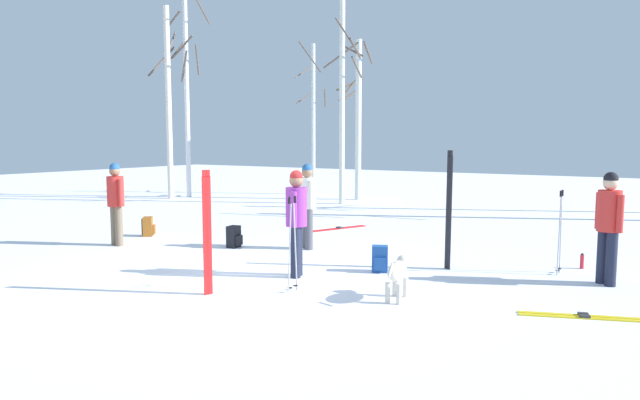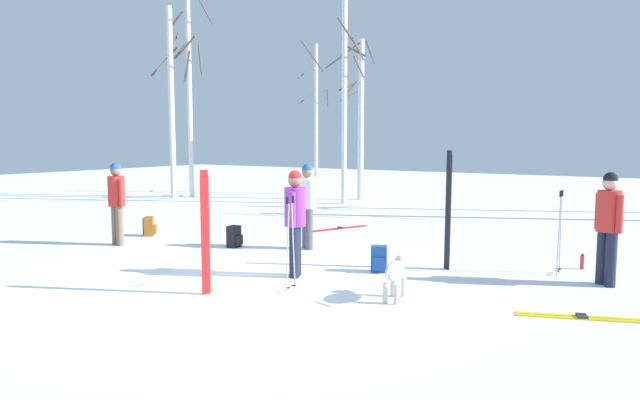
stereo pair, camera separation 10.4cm
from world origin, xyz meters
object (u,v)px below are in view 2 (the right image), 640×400
(person_0, at_px, (307,200))
(ski_poles_1, at_px, (290,241))
(birch_tree_2, at_px, (316,116))
(backpack_0, at_px, (379,259))
(birch_tree_4, at_px, (344,89))
(birch_tree_0, at_px, (172,99))
(water_bottle_0, at_px, (582,262))
(ski_pair_lying_0, at_px, (586,318))
(person_1, at_px, (117,198))
(ski_pair_lying_1, at_px, (339,228))
(ski_poles_0, at_px, (560,230))
(ski_pair_planted_1, at_px, (448,211))
(birch_tree_3, at_px, (360,116))
(person_3, at_px, (608,221))
(person_2, at_px, (295,216))
(birch_tree_1, at_px, (190,93))
(backpack_2, at_px, (149,227))
(backpack_1, at_px, (234,237))
(ski_pair_planted_0, at_px, (205,233))
(dog, at_px, (396,272))

(person_0, relative_size, ski_poles_1, 1.24)
(birch_tree_2, bearing_deg, backpack_0, -52.61)
(birch_tree_4, bearing_deg, birch_tree_0, -164.05)
(birch_tree_0, bearing_deg, water_bottle_0, -17.40)
(ski_pair_lying_0, bearing_deg, person_0, 160.54)
(person_1, height_order, water_bottle_0, person_1)
(ski_pair_lying_1, distance_m, ski_poles_0, 5.93)
(ski_pair_planted_1, bearing_deg, birch_tree_3, 126.13)
(person_3, bearing_deg, ski_pair_lying_0, -90.10)
(person_1, xyz_separation_m, person_2, (4.71, -0.27, 0.00))
(person_1, height_order, birch_tree_0, birch_tree_0)
(ski_poles_1, bearing_deg, birch_tree_1, 140.63)
(person_2, xyz_separation_m, backpack_2, (-5.05, 1.40, -0.77))
(ski_pair_lying_0, bearing_deg, person_3, 89.90)
(ski_poles_0, height_order, backpack_1, ski_poles_0)
(ski_pair_lying_1, relative_size, backpack_1, 3.62)
(birch_tree_3, bearing_deg, person_3, -44.44)
(person_0, relative_size, birch_tree_3, 0.30)
(ski_poles_0, bearing_deg, backpack_1, -170.23)
(ski_pair_lying_0, xyz_separation_m, birch_tree_4, (-8.87, 9.32, 3.87))
(person_2, xyz_separation_m, birch_tree_0, (-10.89, 7.65, 2.68))
(person_0, xyz_separation_m, person_1, (-3.57, -1.78, 0.00))
(backpack_0, distance_m, water_bottle_0, 3.49)
(ski_poles_0, bearing_deg, person_1, -165.33)
(ski_pair_lying_1, relative_size, backpack_0, 3.62)
(backpack_1, bearing_deg, person_3, 5.64)
(person_1, height_order, ski_pair_lying_1, person_1)
(water_bottle_0, bearing_deg, birch_tree_2, 141.59)
(ski_poles_0, relative_size, birch_tree_0, 0.20)
(ski_poles_1, relative_size, backpack_0, 3.16)
(person_1, relative_size, ski_pair_planted_0, 0.97)
(backpack_1, distance_m, water_bottle_0, 6.53)
(birch_tree_3, bearing_deg, ski_poles_1, -65.77)
(person_2, bearing_deg, person_1, 176.73)
(person_0, xyz_separation_m, ski_pair_lying_1, (-0.78, 2.57, -0.97))
(birch_tree_0, distance_m, birch_tree_2, 5.55)
(ski_pair_lying_0, height_order, ski_poles_0, ski_poles_0)
(person_3, relative_size, dog, 1.93)
(ski_pair_lying_0, relative_size, birch_tree_1, 0.21)
(birch_tree_1, relative_size, birch_tree_2, 1.26)
(person_3, relative_size, backpack_2, 3.90)
(birch_tree_0, xyz_separation_m, birch_tree_4, (6.29, 1.80, 0.23))
(person_0, distance_m, ski_poles_0, 4.70)
(person_1, bearing_deg, ski_poles_0, 14.67)
(ski_poles_0, relative_size, birch_tree_4, 0.18)
(dog, relative_size, birch_tree_4, 0.12)
(person_2, relative_size, ski_pair_planted_0, 0.97)
(person_3, height_order, water_bottle_0, person_3)
(person_2, bearing_deg, water_bottle_0, 38.61)
(person_0, height_order, ski_pair_lying_0, person_0)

